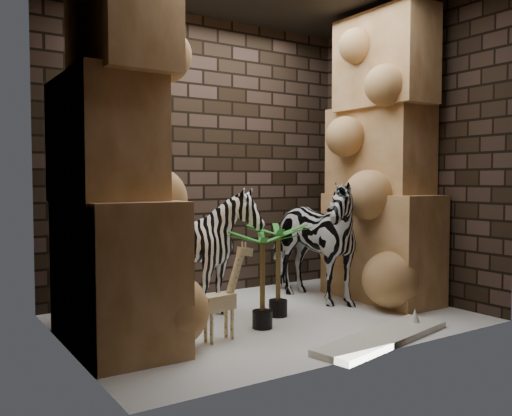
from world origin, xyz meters
TOP-DOWN VIEW (x-y plane):
  - floor at (0.00, 0.00)m, footprint 3.50×3.50m
  - wall_back at (0.00, 1.25)m, footprint 3.50×0.00m
  - wall_front at (0.00, -1.25)m, footprint 3.50×0.00m
  - wall_left at (-1.75, 0.00)m, footprint 0.00×3.00m
  - wall_right at (1.75, 0.00)m, footprint 0.00×3.00m
  - rock_pillar_left at (-1.40, 0.00)m, footprint 0.68×1.30m
  - rock_pillar_right at (1.42, 0.00)m, footprint 0.58×1.25m
  - zebra_right at (0.74, 0.36)m, footprint 0.73×1.27m
  - zebra_left at (-0.42, 0.51)m, footprint 1.26×1.41m
  - giraffe_toy at (-0.71, -0.37)m, footprint 0.41×0.19m
  - palm_front at (0.11, 0.01)m, footprint 0.36×0.36m
  - palm_back at (-0.23, -0.24)m, footprint 0.36×0.36m
  - surfboard at (0.37, -1.05)m, footprint 1.46×0.64m

SIDE VIEW (x-z plane):
  - floor at x=0.00m, z-range 0.00..0.00m
  - surfboard at x=0.37m, z-range 0.00..0.05m
  - giraffe_toy at x=-0.71m, z-range 0.00..0.77m
  - palm_back at x=-0.23m, z-range 0.00..0.83m
  - palm_front at x=0.11m, z-range 0.00..0.85m
  - zebra_left at x=-0.42m, z-range 0.00..1.07m
  - zebra_right at x=0.74m, z-range 0.00..1.46m
  - wall_back at x=0.00m, z-range -0.25..3.25m
  - wall_front at x=0.00m, z-range -0.25..3.25m
  - wall_left at x=-1.75m, z-range 0.00..3.00m
  - wall_right at x=1.75m, z-range 0.00..3.00m
  - rock_pillar_left at x=-1.40m, z-range 0.00..3.00m
  - rock_pillar_right at x=1.42m, z-range 0.00..3.00m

